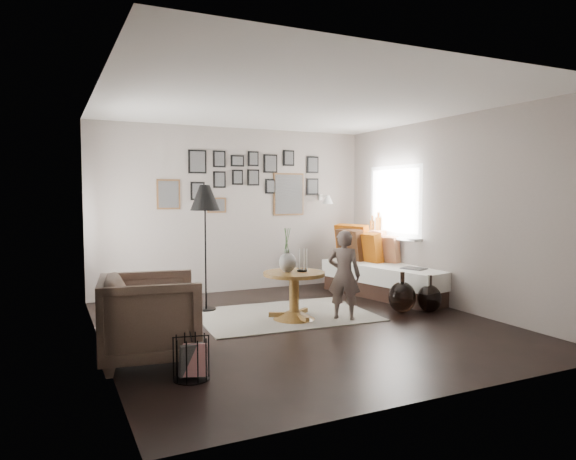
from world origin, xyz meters
name	(u,v)px	position (x,y,z in m)	size (l,w,h in m)	color
ground	(302,325)	(0.00, 0.00, 0.00)	(4.80, 4.80, 0.00)	black
wall_back	(234,210)	(0.00, 2.40, 1.30)	(4.50, 4.50, 0.00)	gray
wall_front	(447,228)	(0.00, -2.40, 1.30)	(4.50, 4.50, 0.00)	gray
wall_left	(99,220)	(-2.25, 0.00, 1.30)	(4.80, 4.80, 0.00)	gray
wall_right	(450,213)	(2.25, 0.00, 1.30)	(4.80, 4.80, 0.00)	gray
ceiling	(303,104)	(0.00, 0.00, 2.60)	(4.80, 4.80, 0.00)	white
door_left	(91,236)	(-2.23, 1.20, 1.05)	(0.00, 2.14, 2.14)	white
window_right	(386,233)	(2.18, 1.34, 0.93)	(0.15, 1.32, 1.30)	white
gallery_wall	(251,182)	(0.29, 2.38, 1.74)	(2.74, 0.03, 1.08)	brown
wall_sconce	(327,199)	(1.55, 2.13, 1.46)	(0.18, 0.36, 0.16)	white
rug	(285,315)	(0.01, 0.52, 0.01)	(2.18, 1.53, 0.01)	silver
pedestal_table	(294,298)	(0.02, 0.26, 0.28)	(0.76, 0.76, 0.60)	brown
vase	(288,259)	(-0.06, 0.28, 0.77)	(0.22, 0.22, 0.54)	black
candles	(302,260)	(0.13, 0.26, 0.74)	(0.13, 0.13, 0.28)	black
daybed	(386,273)	(2.00, 1.08, 0.33)	(1.34, 2.30, 1.06)	black
magazine_on_daybed	(414,269)	(2.00, 0.42, 0.50)	(0.24, 0.32, 0.02)	black
armchair	(150,318)	(-1.87, -0.58, 0.41)	(0.87, 0.90, 0.82)	brown
armchair_cushion	(153,309)	(-1.84, -0.53, 0.48)	(0.37, 0.37, 0.09)	white
floor_lamp	(205,202)	(-0.82, 1.22, 1.44)	(0.39, 0.39, 1.68)	black
magazine_basket	(191,358)	(-1.65, -1.20, 0.18)	(0.34, 0.34, 0.37)	black
demijohn_large	(402,297)	(1.47, 0.00, 0.21)	(0.36, 0.36, 0.54)	black
demijohn_small	(429,298)	(1.82, -0.12, 0.18)	(0.32, 0.32, 0.49)	black
child	(344,275)	(0.58, 0.01, 0.56)	(0.41, 0.27, 1.12)	#64544F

